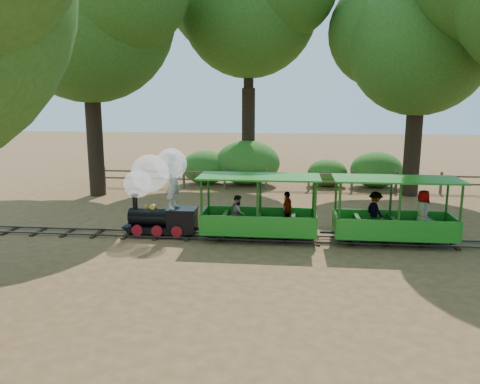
# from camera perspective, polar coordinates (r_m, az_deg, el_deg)

# --- Properties ---
(ground) EXTENTS (90.00, 90.00, 0.00)m
(ground) POSITION_cam_1_polar(r_m,az_deg,el_deg) (14.55, 5.45, -5.88)
(ground) COLOR olive
(ground) RESTS_ON ground
(track) EXTENTS (22.00, 1.00, 0.10)m
(track) POSITION_cam_1_polar(r_m,az_deg,el_deg) (14.53, 5.45, -5.63)
(track) COLOR #3F3D3A
(track) RESTS_ON ground
(locomotive) EXTENTS (2.47, 1.16, 2.84)m
(locomotive) POSITION_cam_1_polar(r_m,az_deg,el_deg) (14.81, -10.09, 0.75)
(locomotive) COLOR black
(locomotive) RESTS_ON ground
(carriage_front) EXTENTS (3.66, 1.49, 1.90)m
(carriage_front) POSITION_cam_1_polar(r_m,az_deg,el_deg) (14.37, 2.40, -2.88)
(carriage_front) COLOR #22801C
(carriage_front) RESTS_ON track
(carriage_rear) EXTENTS (3.66, 1.49, 1.90)m
(carriage_rear) POSITION_cam_1_polar(r_m,az_deg,el_deg) (14.70, 18.37, -2.96)
(carriage_rear) COLOR #22801C
(carriage_rear) RESTS_ON track
(oak_nw) EXTENTS (9.19, 8.09, 11.44)m
(oak_nw) POSITION_cam_1_polar(r_m,az_deg,el_deg) (22.13, -18.17, 20.82)
(oak_nw) COLOR #2D2116
(oak_nw) RESTS_ON ground
(oak_nc) EXTENTS (8.21, 7.23, 11.80)m
(oak_nc) POSITION_cam_1_polar(r_m,az_deg,el_deg) (24.02, 1.02, 22.26)
(oak_nc) COLOR #2D2116
(oak_nc) RESTS_ON ground
(oak_ne) EXTENTS (7.61, 6.70, 9.62)m
(oak_ne) POSITION_cam_1_polar(r_m,az_deg,el_deg) (22.28, 21.03, 17.30)
(oak_ne) COLOR #2D2116
(oak_ne) RESTS_ON ground
(fence) EXTENTS (18.10, 0.10, 1.00)m
(fence) POSITION_cam_1_polar(r_m,az_deg,el_deg) (22.21, 5.80, 1.67)
(fence) COLOR brown
(fence) RESTS_ON ground
(shrub_west) EXTENTS (2.47, 1.90, 1.71)m
(shrub_west) POSITION_cam_1_polar(r_m,az_deg,el_deg) (23.84, -4.20, 3.03)
(shrub_west) COLOR #2D6B1E
(shrub_west) RESTS_ON ground
(shrub_mid_w) EXTENTS (3.24, 2.49, 2.24)m
(shrub_mid_w) POSITION_cam_1_polar(r_m,az_deg,el_deg) (23.51, 0.93, 3.60)
(shrub_mid_w) COLOR #2D6B1E
(shrub_mid_w) RESTS_ON ground
(shrub_mid_e) EXTENTS (1.95, 1.50, 1.35)m
(shrub_mid_e) POSITION_cam_1_polar(r_m,az_deg,el_deg) (23.55, 10.61, 2.32)
(shrub_mid_e) COLOR #2D6B1E
(shrub_mid_e) RESTS_ON ground
(shrub_east) EXTENTS (2.52, 1.94, 1.75)m
(shrub_east) POSITION_cam_1_polar(r_m,az_deg,el_deg) (23.82, 16.28, 2.64)
(shrub_east) COLOR #2D6B1E
(shrub_east) RESTS_ON ground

